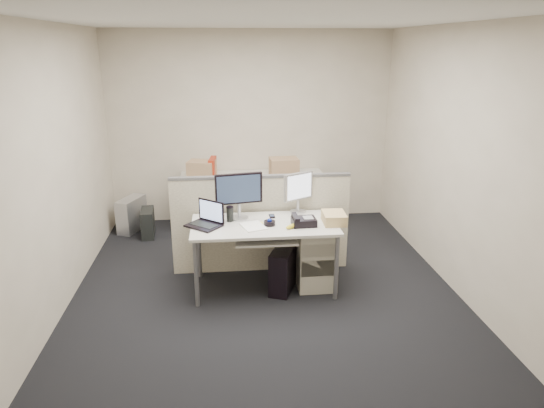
{
  "coord_description": "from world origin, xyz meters",
  "views": [
    {
      "loc": [
        -0.4,
        -4.67,
        2.49
      ],
      "look_at": [
        0.1,
        0.15,
        0.89
      ],
      "focal_mm": 32.0,
      "sensor_mm": 36.0,
      "label": 1
    }
  ],
  "objects": [
    {
      "name": "paper_stack",
      "position": [
        -0.12,
        -0.08,
        0.74
      ],
      "size": [
        0.28,
        0.32,
        0.01
      ],
      "primitive_type": "cube",
      "rotation": [
        0.0,
        0.0,
        0.3
      ],
      "color": "white",
      "rests_on": "desk"
    },
    {
      "name": "monitor_small",
      "position": [
        0.4,
        0.32,
        0.95
      ],
      "size": [
        0.4,
        0.33,
        0.44
      ],
      "primitive_type": "cube",
      "rotation": [
        0.0,
        0.0,
        0.51
      ],
      "color": "#B7B7BC",
      "rests_on": "desk"
    },
    {
      "name": "wall_right",
      "position": [
        2.0,
        0.0,
        1.35
      ],
      "size": [
        0.02,
        4.5,
        2.7
      ],
      "primitive_type": "cube",
      "color": "beige",
      "rests_on": "ground"
    },
    {
      "name": "trackball",
      "position": [
        0.05,
        -0.05,
        0.75
      ],
      "size": [
        0.15,
        0.15,
        0.05
      ],
      "primitive_type": "cylinder",
      "rotation": [
        0.0,
        0.0,
        0.34
      ],
      "color": "black",
      "rests_on": "desk"
    },
    {
      "name": "laptop",
      "position": [
        -0.62,
        -0.02,
        0.85
      ],
      "size": [
        0.41,
        0.4,
        0.25
      ],
      "primitive_type": "cube",
      "rotation": [
        0.0,
        0.0,
        -0.7
      ],
      "color": "black",
      "rests_on": "desk"
    },
    {
      "name": "cardboard_box_right",
      "position": [
        0.43,
        1.81,
        0.86
      ],
      "size": [
        0.4,
        0.32,
        0.28
      ],
      "primitive_type": "cube",
      "rotation": [
        0.0,
        0.0,
        0.05
      ],
      "color": "#A0855D",
      "rests_on": "back_counter"
    },
    {
      "name": "desk",
      "position": [
        0.0,
        0.0,
        0.66
      ],
      "size": [
        1.5,
        0.75,
        0.73
      ],
      "color": "white",
      "rests_on": "floor"
    },
    {
      "name": "wall_left",
      "position": [
        -2.0,
        0.0,
        1.35
      ],
      "size": [
        0.02,
        4.5,
        2.7
      ],
      "primitive_type": "cube",
      "color": "beige",
      "rests_on": "ground"
    },
    {
      "name": "cubicle_partition",
      "position": [
        0.0,
        0.45,
        0.55
      ],
      "size": [
        2.0,
        0.06,
        1.1
      ],
      "primitive_type": "cube",
      "color": "beige",
      "rests_on": "floor"
    },
    {
      "name": "manila_folders",
      "position": [
        0.72,
        -0.05,
        0.78
      ],
      "size": [
        0.24,
        0.3,
        0.11
      ],
      "primitive_type": "cube",
      "rotation": [
        0.0,
        0.0,
        -0.04
      ],
      "color": "tan",
      "rests_on": "desk"
    },
    {
      "name": "wall_back",
      "position": [
        0.0,
        2.25,
        1.35
      ],
      "size": [
        4.0,
        0.02,
        2.7
      ],
      "primitive_type": "cube",
      "color": "beige",
      "rests_on": "ground"
    },
    {
      "name": "pc_tower_spare_dark",
      "position": [
        -1.45,
        1.63,
        0.19
      ],
      "size": [
        0.19,
        0.41,
        0.37
      ],
      "primitive_type": "cube",
      "rotation": [
        0.0,
        0.0,
        0.07
      ],
      "color": "black",
      "rests_on": "floor"
    },
    {
      "name": "pc_tower_desk",
      "position": [
        0.2,
        -0.05,
        0.23
      ],
      "size": [
        0.37,
        0.54,
        0.47
      ],
      "primitive_type": "cube",
      "rotation": [
        0.0,
        0.0,
        -0.38
      ],
      "color": "black",
      "rests_on": "floor"
    },
    {
      "name": "cellphone",
      "position": [
        0.1,
        0.2,
        0.74
      ],
      "size": [
        0.06,
        0.11,
        0.01
      ],
      "primitive_type": "cube",
      "rotation": [
        0.0,
        0.0,
        0.05
      ],
      "color": "black",
      "rests_on": "desk"
    },
    {
      "name": "ceiling",
      "position": [
        0.0,
        0.0,
        2.7
      ],
      "size": [
        4.0,
        4.5,
        0.01
      ],
      "primitive_type": "cube",
      "color": "white",
      "rests_on": "ground"
    },
    {
      "name": "travel_mug",
      "position": [
        -0.35,
        0.11,
        0.81
      ],
      "size": [
        0.08,
        0.08,
        0.15
      ],
      "primitive_type": "cylinder",
      "rotation": [
        0.0,
        0.0,
        0.07
      ],
      "color": "black",
      "rests_on": "desk"
    },
    {
      "name": "banana",
      "position": [
        0.28,
        -0.15,
        0.75
      ],
      "size": [
        0.19,
        0.15,
        0.04
      ],
      "primitive_type": "ellipsoid",
      "rotation": [
        0.0,
        0.0,
        0.61
      ],
      "color": "yellow",
      "rests_on": "desk"
    },
    {
      "name": "keyboard_tray",
      "position": [
        0.0,
        -0.18,
        0.62
      ],
      "size": [
        0.62,
        0.32,
        0.02
      ],
      "primitive_type": "cube",
      "color": "white",
      "rests_on": "desk"
    },
    {
      "name": "sticky_pad",
      "position": [
        -0.05,
        0.0,
        0.74
      ],
      "size": [
        0.08,
        0.08,
        0.01
      ],
      "primitive_type": "cube",
      "rotation": [
        0.0,
        0.0,
        -0.12
      ],
      "color": "yellow",
      "rests_on": "desk"
    },
    {
      "name": "back_counter",
      "position": [
        0.0,
        1.93,
        0.36
      ],
      "size": [
        2.0,
        0.6,
        0.72
      ],
      "primitive_type": "cube",
      "color": "#B5B29B",
      "rests_on": "floor"
    },
    {
      "name": "floor",
      "position": [
        0.0,
        0.0,
        -0.01
      ],
      "size": [
        4.0,
        4.5,
        0.01
      ],
      "primitive_type": "cube",
      "color": "black",
      "rests_on": "ground"
    },
    {
      "name": "monitor_main",
      "position": [
        -0.25,
        0.18,
        0.98
      ],
      "size": [
        0.52,
        0.27,
        0.5
      ],
      "primitive_type": "cube",
      "rotation": [
        0.0,
        0.0,
        0.17
      ],
      "color": "black",
      "rests_on": "desk"
    },
    {
      "name": "desk_phone",
      "position": [
        0.4,
        -0.08,
        0.77
      ],
      "size": [
        0.25,
        0.21,
        0.08
      ],
      "primitive_type": "cube",
      "rotation": [
        0.0,
        0.0,
        0.05
      ],
      "color": "black",
      "rests_on": "desk"
    },
    {
      "name": "drawer_pedestal",
      "position": [
        0.55,
        0.05,
        0.33
      ],
      "size": [
        0.4,
        0.55,
        0.65
      ],
      "primitive_type": "cube",
      "color": "#B5B29B",
      "rests_on": "floor"
    },
    {
      "name": "keyboard",
      "position": [
        -0.05,
        -0.14,
        0.64
      ],
      "size": [
        0.42,
        0.15,
        0.02
      ],
      "primitive_type": "cube",
      "rotation": [
        0.0,
        0.0,
        0.0
      ],
      "color": "black",
      "rests_on": "keyboard_tray"
    },
    {
      "name": "red_binder",
      "position": [
        -0.55,
        1.83,
        0.87
      ],
      "size": [
        0.11,
        0.33,
        0.3
      ],
      "primitive_type": "cube",
      "rotation": [
        0.0,
        0.0,
        -0.11
      ],
      "color": "maroon",
      "rests_on": "back_counter"
    },
    {
      "name": "pc_tower_spare_silver",
      "position": [
        -1.7,
        1.87,
        0.23
      ],
      "size": [
        0.37,
        0.54,
        0.47
      ],
      "primitive_type": "cube",
      "rotation": [
        0.0,
        0.0,
        -0.39
      ],
      "color": "#B7B7BC",
      "rests_on": "floor"
    },
    {
      "name": "wall_front",
      "position": [
        0.0,
        -2.25,
        1.35
      ],
      "size": [
        4.0,
        0.02,
        2.7
      ],
      "primitive_type": "cube",
      "color": "beige",
      "rests_on": "ground"
    },
    {
      "name": "cardboard_box_left",
      "position": [
        -0.7,
        1.81,
        0.85
      ],
      "size": [
        0.41,
        0.35,
        0.27
      ],
      "primitive_type": "cube",
      "rotation": [
        0.0,
        0.0,
        -0.26
      ],
      "color": "#A0855D",
      "rests_on": "back_counter"
    }
  ]
}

